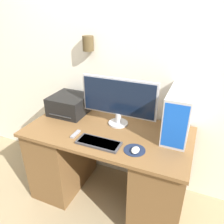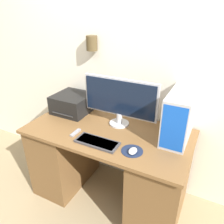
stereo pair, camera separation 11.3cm
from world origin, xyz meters
TOP-DOWN VIEW (x-y plane):
  - ground_plane at (0.00, 0.00)m, footprint 12.00×12.00m
  - wall_back at (-0.00, 0.80)m, footprint 6.40×0.16m
  - desk at (0.00, 0.37)m, footprint 1.47×0.75m
  - monitor at (0.04, 0.53)m, footprint 0.70×0.18m
  - keyboard at (0.02, 0.16)m, footprint 0.36×0.15m
  - mousepad at (0.31, 0.19)m, footprint 0.17×0.17m
  - mouse at (0.32, 0.17)m, footprint 0.06×0.09m
  - computer_tower at (0.57, 0.54)m, footprint 0.20×0.47m
  - printer at (-0.51, 0.55)m, footprint 0.36×0.36m
  - remote_control at (-0.23, 0.20)m, footprint 0.03×0.13m

SIDE VIEW (x-z plane):
  - ground_plane at x=0.00m, z-range 0.00..0.00m
  - desk at x=0.00m, z-range 0.01..0.81m
  - mousepad at x=0.31m, z-range 0.80..0.80m
  - remote_control at x=-0.23m, z-range 0.80..0.81m
  - keyboard at x=0.02m, z-range 0.80..0.82m
  - mouse at x=0.32m, z-range 0.80..0.83m
  - printer at x=-0.51m, z-range 0.80..0.98m
  - computer_tower at x=0.57m, z-range 0.80..1.20m
  - monitor at x=0.04m, z-range 0.83..1.27m
  - wall_back at x=0.00m, z-range 0.00..2.70m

